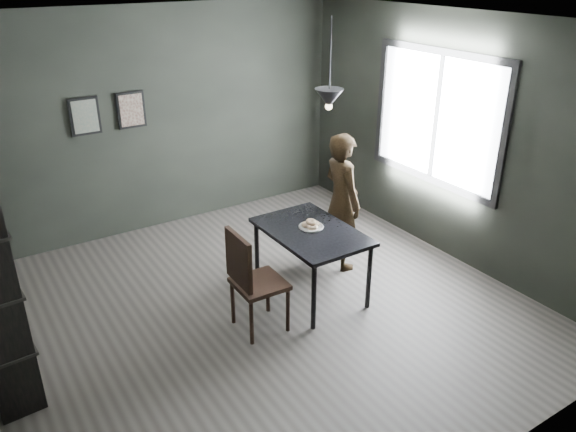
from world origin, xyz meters
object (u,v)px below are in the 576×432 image
white_plate (311,227)px  pendant_lamp (329,98)px  woman (342,202)px  cafe_table (311,237)px  wood_chair (250,276)px

white_plate → pendant_lamp: size_ratio=0.27×
woman → cafe_table: bearing=121.8°
white_plate → wood_chair: size_ratio=0.22×
white_plate → wood_chair: wood_chair is taller
white_plate → wood_chair: (-0.88, -0.27, -0.16)m
white_plate → cafe_table: bearing=-123.4°
cafe_table → white_plate: white_plate is taller
cafe_table → woman: 0.74m
pendant_lamp → cafe_table: bearing=-158.2°
woman → wood_chair: size_ratio=1.51×
wood_chair → pendant_lamp: size_ratio=1.21×
woman → pendant_lamp: bearing=125.0°
cafe_table → woman: size_ratio=0.76×
white_plate → woman: bearing=25.4°
cafe_table → pendant_lamp: (0.25, 0.10, 1.38)m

